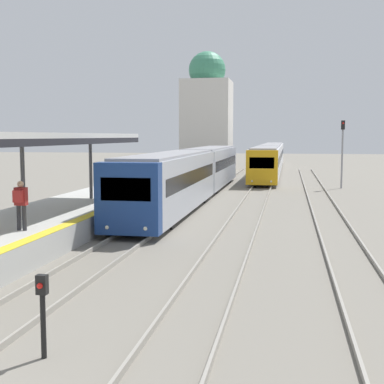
{
  "coord_description": "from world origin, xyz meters",
  "views": [
    {
      "loc": [
        6.05,
        -5.58,
        4.06
      ],
      "look_at": [
        2.02,
        16.76,
        1.68
      ],
      "focal_mm": 50.0,
      "sensor_mm": 36.0,
      "label": 1
    }
  ],
  "objects_px": {
    "train_near": "(194,171)",
    "signal_mast_far": "(342,146)",
    "person_on_platform": "(21,201)",
    "train_far": "(271,157)",
    "signal_post_near": "(43,306)"
  },
  "relations": [
    {
      "from": "person_on_platform",
      "to": "train_far",
      "type": "height_order",
      "value": "train_far"
    },
    {
      "from": "signal_post_near",
      "to": "signal_mast_far",
      "type": "height_order",
      "value": "signal_mast_far"
    },
    {
      "from": "person_on_platform",
      "to": "train_near",
      "type": "distance_m",
      "value": 18.27
    },
    {
      "from": "train_near",
      "to": "signal_mast_far",
      "type": "distance_m",
      "value": 13.31
    },
    {
      "from": "train_near",
      "to": "signal_mast_far",
      "type": "bearing_deg",
      "value": 39.84
    },
    {
      "from": "person_on_platform",
      "to": "train_far",
      "type": "relative_size",
      "value": 0.04
    },
    {
      "from": "person_on_platform",
      "to": "train_near",
      "type": "xyz_separation_m",
      "value": [
        2.68,
        18.07,
        -0.15
      ]
    },
    {
      "from": "person_on_platform",
      "to": "train_far",
      "type": "xyz_separation_m",
      "value": [
        6.72,
        45.54,
        -0.19
      ]
    },
    {
      "from": "person_on_platform",
      "to": "signal_mast_far",
      "type": "height_order",
      "value": "signal_mast_far"
    },
    {
      "from": "train_near",
      "to": "signal_mast_far",
      "type": "relative_size",
      "value": 5.71
    },
    {
      "from": "person_on_platform",
      "to": "signal_mast_far",
      "type": "distance_m",
      "value": 29.51
    },
    {
      "from": "train_far",
      "to": "person_on_platform",
      "type": "bearing_deg",
      "value": -98.39
    },
    {
      "from": "signal_mast_far",
      "to": "signal_post_near",
      "type": "bearing_deg",
      "value": -103.96
    },
    {
      "from": "train_far",
      "to": "signal_post_near",
      "type": "relative_size",
      "value": 26.0
    },
    {
      "from": "person_on_platform",
      "to": "train_near",
      "type": "height_order",
      "value": "train_near"
    }
  ]
}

